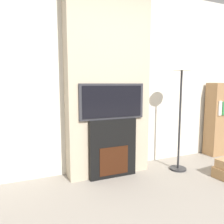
% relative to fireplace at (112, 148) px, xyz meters
% --- Properties ---
extents(wall_back, '(6.00, 0.06, 2.70)m').
position_rel_fireplace_xyz_m(wall_back, '(0.00, 0.35, 0.95)').
color(wall_back, silver).
rests_on(wall_back, ground_plane).
extents(chimney_breast, '(1.17, 0.31, 2.70)m').
position_rel_fireplace_xyz_m(chimney_breast, '(0.00, 0.16, 0.95)').
color(chimney_breast, tan).
rests_on(chimney_breast, ground_plane).
extents(fireplace, '(0.67, 0.15, 0.81)m').
position_rel_fireplace_xyz_m(fireplace, '(0.00, 0.00, 0.00)').
color(fireplace, black).
rests_on(fireplace, ground_plane).
extents(television, '(0.92, 0.07, 0.48)m').
position_rel_fireplace_xyz_m(television, '(0.00, -0.00, 0.65)').
color(television, '#2D2D33').
rests_on(television, fireplace).
extents(floor_lamp, '(0.27, 0.27, 1.58)m').
position_rel_fireplace_xyz_m(floor_lamp, '(1.01, -0.17, 0.79)').
color(floor_lamp, '#262628').
rests_on(floor_lamp, ground_plane).
extents(bookshelf, '(0.41, 0.28, 1.30)m').
position_rel_fireplace_xyz_m(bookshelf, '(2.14, 0.14, 0.25)').
color(bookshelf, '#997047').
rests_on(bookshelf, ground_plane).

